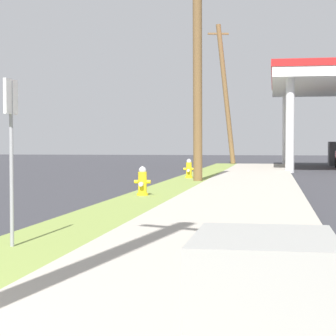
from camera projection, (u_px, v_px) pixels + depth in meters
fire_hydrant_second at (142, 183)px, 15.81m from camera, size 0.42×0.38×0.74m
fire_hydrant_third at (189, 170)px, 24.04m from camera, size 0.42×0.37×0.74m
utility_pole_midground at (197, 40)px, 21.48m from camera, size 0.43×1.99×9.64m
utility_pole_background at (226, 93)px, 41.53m from camera, size 1.90×0.59×9.29m
street_sign_post at (11, 127)px, 7.86m from camera, size 0.05×0.36×2.12m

